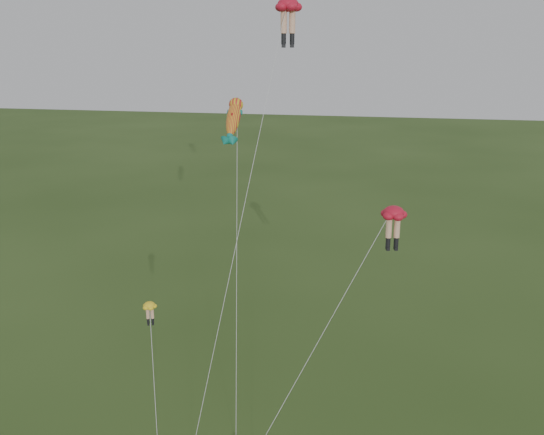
# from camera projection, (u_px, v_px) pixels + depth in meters

# --- Properties ---
(legs_kite_red_high) EXTENTS (4.81, 11.99, 25.04)m
(legs_kite_red_high) POSITION_uv_depth(u_px,v_px,m) (287.00, 13.00, 36.86)
(legs_kite_red_high) COLOR red
(legs_kite_red_high) RESTS_ON ground
(legs_kite_red_mid) EXTENTS (8.13, 8.07, 13.23)m
(legs_kite_red_mid) POSITION_uv_depth(u_px,v_px,m) (392.00, 218.00, 35.60)
(legs_kite_red_mid) COLOR red
(legs_kite_red_mid) RESTS_ON ground
(legs_kite_yellow) EXTENTS (2.14, 4.31, 8.05)m
(legs_kite_yellow) POSITION_uv_depth(u_px,v_px,m) (150.00, 316.00, 34.96)
(legs_kite_yellow) COLOR yellow
(legs_kite_yellow) RESTS_ON ground
(fish_kite) EXTENTS (1.82, 7.36, 19.52)m
(fish_kite) POSITION_uv_depth(u_px,v_px,m) (234.00, 119.00, 35.73)
(fish_kite) COLOR yellow
(fish_kite) RESTS_ON ground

